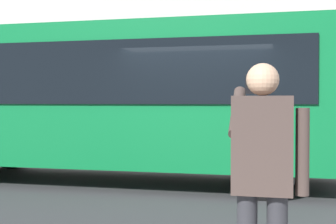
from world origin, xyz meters
name	(u,v)px	position (x,y,z in m)	size (l,w,h in m)	color
ground_plane	(200,192)	(0.00, 0.00, 0.00)	(60.00, 60.00, 0.00)	#38383A
red_bus	(113,97)	(1.88, -0.71, 1.68)	(9.05, 2.54, 3.08)	#0F7238
pedestrian_photographer	(263,168)	(-1.25, 4.85, 1.14)	(0.53, 0.52, 1.70)	#2D2D33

